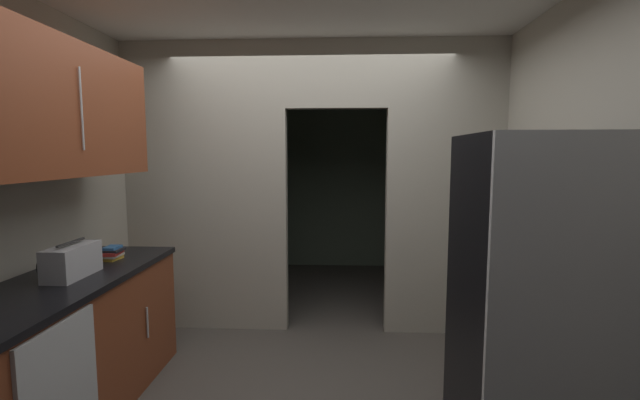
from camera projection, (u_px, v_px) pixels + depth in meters
The scene contains 8 objects.
kitchen_overhead_slab at pixel (301, 0), 2.88m from camera, with size 3.83×6.60×0.06m, color silver.
kitchen_partition at pixel (305, 181), 3.93m from camera, with size 3.43×0.12×2.64m.
adjoining_room_shell at pixel (321, 179), 5.60m from camera, with size 3.43×2.42×2.64m.
refrigerator at pixel (537, 303), 2.24m from camera, with size 0.75×0.75×1.74m.
lower_cabinet_run at pixel (67, 351), 2.62m from camera, with size 0.65×1.85×0.89m.
upper_cabinet_counterside at pixel (51, 109), 2.46m from camera, with size 0.36×1.66×0.78m.
boombox at pixel (72, 261), 2.62m from camera, with size 0.18×0.37×0.22m.
book_stack at pixel (112, 253), 3.05m from camera, with size 0.14×0.17×0.09m.
Camera 1 is at (0.28, -2.61, 1.64)m, focal length 24.13 mm.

